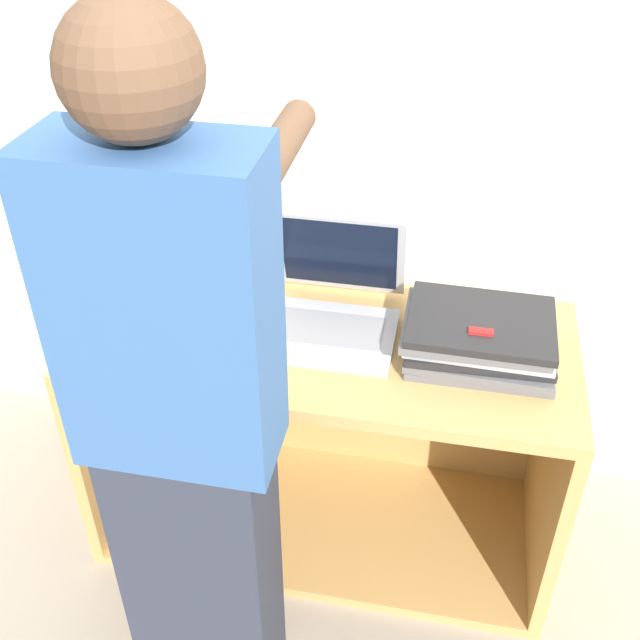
# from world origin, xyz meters

# --- Properties ---
(ground_plane) EXTENTS (12.00, 12.00, 0.00)m
(ground_plane) POSITION_xyz_m (0.00, 0.00, 0.00)
(ground_plane) COLOR #9E9384
(wall_back) EXTENTS (8.00, 0.05, 2.40)m
(wall_back) POSITION_xyz_m (0.00, 0.71, 1.20)
(wall_back) COLOR silver
(wall_back) RESTS_ON ground_plane
(cart) EXTENTS (1.34, 0.60, 0.74)m
(cart) POSITION_xyz_m (0.00, 0.38, 0.37)
(cart) COLOR tan
(cart) RESTS_ON ground_plane
(laptop_open) EXTENTS (0.37, 0.37, 0.29)m
(laptop_open) POSITION_xyz_m (0.00, 0.36, 0.80)
(laptop_open) COLOR #B7B7BC
(laptop_open) RESTS_ON cart
(laptop_stack_left) EXTENTS (0.39, 0.30, 0.08)m
(laptop_stack_left) POSITION_xyz_m (-0.40, 0.30, 0.78)
(laptop_stack_left) COLOR #232326
(laptop_stack_left) RESTS_ON cart
(laptop_stack_right) EXTENTS (0.39, 0.30, 0.12)m
(laptop_stack_right) POSITION_xyz_m (0.40, 0.30, 0.80)
(laptop_stack_right) COLOR slate
(laptop_stack_right) RESTS_ON cart
(person) EXTENTS (0.40, 0.53, 1.72)m
(person) POSITION_xyz_m (-0.20, -0.23, 0.87)
(person) COLOR #2D3342
(person) RESTS_ON ground_plane
(inventory_tag) EXTENTS (0.06, 0.02, 0.01)m
(inventory_tag) POSITION_xyz_m (0.40, 0.23, 0.87)
(inventory_tag) COLOR red
(inventory_tag) RESTS_ON laptop_stack_right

